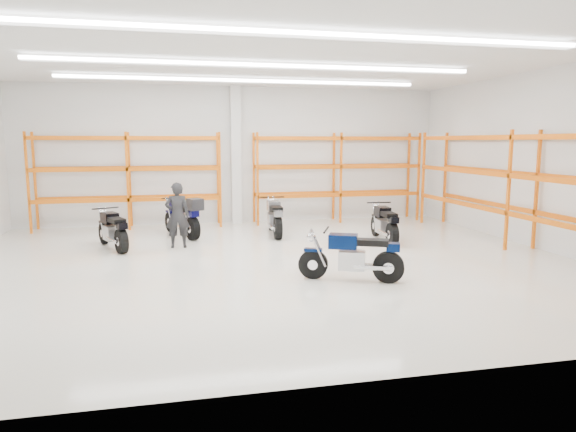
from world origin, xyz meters
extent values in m
plane|color=silver|center=(0.00, 0.00, 0.00)|extent=(14.00, 14.00, 0.00)
cube|color=silver|center=(0.00, 6.00, 2.25)|extent=(14.00, 0.02, 4.50)
cube|color=silver|center=(0.00, -6.00, 2.25)|extent=(14.00, 0.02, 4.50)
cube|color=silver|center=(7.00, 0.00, 2.25)|extent=(0.02, 12.00, 4.50)
cube|color=white|center=(0.00, 0.00, 4.50)|extent=(14.00, 12.00, 0.02)
cube|color=white|center=(0.00, -3.00, 4.40)|extent=(10.00, 0.22, 0.10)
cube|color=white|center=(0.00, 0.50, 4.40)|extent=(10.00, 0.22, 0.10)
cube|color=white|center=(0.00, 3.50, 4.40)|extent=(10.00, 0.22, 0.10)
cylinder|color=black|center=(0.64, -1.60, 0.29)|extent=(0.59, 0.34, 0.59)
cylinder|color=black|center=(1.99, -2.18, 0.30)|extent=(0.63, 0.40, 0.61)
cylinder|color=silver|center=(0.64, -1.60, 0.29)|extent=(0.23, 0.20, 0.20)
cylinder|color=silver|center=(1.99, -2.18, 0.30)|extent=(0.28, 0.27, 0.22)
cube|color=#04123A|center=(0.64, -1.60, 0.59)|extent=(0.38, 0.28, 0.06)
cube|color=#B7B7BC|center=(1.34, -1.90, 0.41)|extent=(0.61, 0.53, 0.37)
cube|color=#A5A5AA|center=(1.68, -2.05, 0.31)|extent=(0.67, 0.38, 0.08)
cube|color=#04123A|center=(1.18, -1.83, 0.78)|extent=(0.64, 0.52, 0.27)
cube|color=black|center=(1.68, -2.05, 0.78)|extent=(0.71, 0.53, 0.12)
cube|color=#04123A|center=(2.06, -2.22, 0.70)|extent=(0.32, 0.30, 0.16)
cylinder|color=black|center=(0.87, -1.70, 1.00)|extent=(0.31, 0.64, 0.04)
sphere|color=silver|center=(0.61, -1.58, 0.84)|extent=(0.19, 0.19, 0.19)
cylinder|color=silver|center=(1.66, -2.21, 0.31)|extent=(0.71, 0.37, 0.09)
cylinder|color=black|center=(-3.88, 2.99, 0.29)|extent=(0.34, 0.58, 0.58)
cylinder|color=black|center=(-3.31, 1.65, 0.30)|extent=(0.40, 0.62, 0.60)
cylinder|color=silver|center=(-3.88, 2.99, 0.29)|extent=(0.20, 0.23, 0.19)
cylinder|color=silver|center=(-3.31, 1.65, 0.30)|extent=(0.26, 0.27, 0.21)
cube|color=black|center=(-3.88, 2.99, 0.58)|extent=(0.27, 0.38, 0.06)
cube|color=#B7B7BC|center=(-3.58, 2.29, 0.41)|extent=(0.52, 0.60, 0.37)
cube|color=#A5A5AA|center=(-3.44, 1.96, 0.31)|extent=(0.38, 0.67, 0.08)
cube|color=black|center=(-3.65, 2.45, 0.77)|extent=(0.52, 0.63, 0.27)
cube|color=black|center=(-3.44, 1.96, 0.77)|extent=(0.52, 0.70, 0.12)
cube|color=black|center=(-3.28, 1.58, 0.70)|extent=(0.30, 0.32, 0.15)
cylinder|color=black|center=(-3.78, 2.76, 0.99)|extent=(0.64, 0.30, 0.03)
sphere|color=silver|center=(-3.90, 3.02, 0.83)|extent=(0.18, 0.18, 0.18)
cylinder|color=silver|center=(-3.56, 1.86, 0.31)|extent=(0.37, 0.70, 0.09)
cylinder|color=black|center=(-2.15, 4.47, 0.31)|extent=(0.35, 0.62, 0.62)
cylinder|color=black|center=(-1.56, 3.03, 0.32)|extent=(0.42, 0.67, 0.64)
cylinder|color=silver|center=(-2.15, 4.47, 0.31)|extent=(0.21, 0.25, 0.21)
cylinder|color=silver|center=(-1.56, 3.03, 0.32)|extent=(0.28, 0.29, 0.23)
cube|color=#070740|center=(-2.15, 4.47, 0.62)|extent=(0.29, 0.41, 0.06)
cube|color=#B7B7BC|center=(-1.84, 3.72, 0.44)|extent=(0.55, 0.64, 0.40)
cube|color=#A5A5AA|center=(-1.69, 3.36, 0.33)|extent=(0.39, 0.72, 0.08)
cube|color=#070740|center=(-1.91, 3.90, 0.83)|extent=(0.55, 0.67, 0.29)
cube|color=black|center=(-1.69, 3.36, 0.83)|extent=(0.55, 0.75, 0.12)
cube|color=#070740|center=(-1.52, 2.96, 0.75)|extent=(0.32, 0.34, 0.17)
cylinder|color=black|center=(-2.05, 4.22, 1.06)|extent=(0.69, 0.31, 0.04)
sphere|color=silver|center=(-2.17, 4.51, 0.89)|extent=(0.20, 0.20, 0.20)
cylinder|color=silver|center=(-1.83, 3.26, 0.33)|extent=(0.39, 0.76, 0.09)
cube|color=black|center=(-1.48, 2.84, 1.02)|extent=(0.48, 0.50, 0.31)
cylinder|color=black|center=(0.87, 4.17, 0.31)|extent=(0.16, 0.62, 0.62)
cylinder|color=black|center=(0.77, 2.63, 0.32)|extent=(0.22, 0.65, 0.64)
cylinder|color=silver|center=(0.87, 4.17, 0.31)|extent=(0.16, 0.21, 0.21)
cylinder|color=silver|center=(0.77, 2.63, 0.32)|extent=(0.22, 0.24, 0.23)
cube|color=gray|center=(0.87, 4.17, 0.62)|extent=(0.18, 0.38, 0.06)
cube|color=#B7B7BC|center=(0.82, 3.37, 0.43)|extent=(0.40, 0.56, 0.39)
cube|color=#A5A5AA|center=(0.79, 2.98, 0.33)|extent=(0.17, 0.73, 0.08)
cube|color=gray|center=(0.83, 3.55, 0.82)|extent=(0.38, 0.60, 0.29)
cube|color=black|center=(0.79, 2.98, 0.82)|extent=(0.35, 0.70, 0.12)
cube|color=gray|center=(0.77, 2.54, 0.74)|extent=(0.24, 0.28, 0.16)
cylinder|color=black|center=(0.85, 3.90, 1.05)|extent=(0.72, 0.08, 0.04)
sphere|color=silver|center=(0.87, 4.21, 0.88)|extent=(0.20, 0.20, 0.20)
cylinder|color=silver|center=(0.63, 2.95, 0.33)|extent=(0.14, 0.78, 0.09)
cylinder|color=black|center=(3.63, 2.52, 0.30)|extent=(0.17, 0.60, 0.59)
cylinder|color=black|center=(3.50, 1.06, 0.30)|extent=(0.23, 0.62, 0.61)
cylinder|color=silver|center=(3.63, 2.52, 0.30)|extent=(0.15, 0.21, 0.20)
cylinder|color=silver|center=(3.50, 1.06, 0.30)|extent=(0.22, 0.23, 0.22)
cube|color=black|center=(3.63, 2.52, 0.59)|extent=(0.18, 0.37, 0.06)
cube|color=#B7B7BC|center=(3.56, 1.76, 0.41)|extent=(0.40, 0.54, 0.37)
cube|color=#A5A5AA|center=(3.53, 1.39, 0.31)|extent=(0.18, 0.70, 0.08)
cube|color=black|center=(3.58, 1.94, 0.79)|extent=(0.38, 0.58, 0.28)
cube|color=black|center=(3.53, 1.39, 0.79)|extent=(0.35, 0.67, 0.12)
cube|color=black|center=(3.49, 0.98, 0.71)|extent=(0.24, 0.27, 0.16)
cylinder|color=black|center=(3.61, 2.27, 1.00)|extent=(0.69, 0.10, 0.04)
sphere|color=silver|center=(3.63, 2.56, 0.85)|extent=(0.19, 0.19, 0.19)
cylinder|color=silver|center=(3.37, 1.36, 0.31)|extent=(0.15, 0.74, 0.09)
imported|color=black|center=(-1.96, 2.09, 0.84)|extent=(0.63, 0.43, 1.68)
cube|color=white|center=(0.00, 5.82, 2.25)|extent=(0.32, 0.32, 4.50)
cube|color=#D64500|center=(-6.20, 5.88, 1.50)|extent=(0.07, 0.07, 3.00)
cube|color=#D64500|center=(-6.20, 5.08, 1.50)|extent=(0.07, 0.07, 3.00)
cube|color=#D64500|center=(-3.40, 5.88, 1.50)|extent=(0.07, 0.07, 3.00)
cube|color=#D64500|center=(-3.40, 5.08, 1.50)|extent=(0.07, 0.07, 3.00)
cube|color=#D64500|center=(-0.60, 5.88, 1.50)|extent=(0.07, 0.07, 3.00)
cube|color=#D64500|center=(-0.60, 5.08, 1.50)|extent=(0.07, 0.07, 3.00)
cube|color=#D64500|center=(-3.40, 5.88, 0.94)|extent=(5.60, 0.07, 0.12)
cube|color=#D64500|center=(-3.40, 5.08, 0.94)|extent=(5.60, 0.07, 0.12)
cube|color=#D64500|center=(-3.40, 5.88, 1.88)|extent=(5.60, 0.07, 0.12)
cube|color=#D64500|center=(-3.40, 5.08, 1.88)|extent=(5.60, 0.07, 0.12)
cube|color=#D64500|center=(-3.40, 5.88, 2.81)|extent=(5.60, 0.07, 0.12)
cube|color=#D64500|center=(-3.40, 5.08, 2.81)|extent=(5.60, 0.07, 0.12)
cube|color=#D64500|center=(0.60, 5.88, 1.50)|extent=(0.07, 0.07, 3.00)
cube|color=#D64500|center=(0.60, 5.08, 1.50)|extent=(0.07, 0.07, 3.00)
cube|color=#D64500|center=(3.40, 5.88, 1.50)|extent=(0.07, 0.07, 3.00)
cube|color=#D64500|center=(3.40, 5.08, 1.50)|extent=(0.07, 0.07, 3.00)
cube|color=#D64500|center=(6.20, 5.88, 1.50)|extent=(0.07, 0.07, 3.00)
cube|color=#D64500|center=(6.20, 5.08, 1.50)|extent=(0.07, 0.07, 3.00)
cube|color=#D64500|center=(3.40, 5.88, 0.94)|extent=(5.60, 0.07, 0.12)
cube|color=#D64500|center=(3.40, 5.08, 0.94)|extent=(5.60, 0.07, 0.12)
cube|color=#D64500|center=(3.40, 5.88, 1.88)|extent=(5.60, 0.07, 0.12)
cube|color=#D64500|center=(3.40, 5.08, 1.88)|extent=(5.60, 0.07, 0.12)
cube|color=#D64500|center=(3.40, 5.88, 2.81)|extent=(5.60, 0.07, 0.12)
cube|color=#D64500|center=(3.40, 5.08, 2.81)|extent=(5.60, 0.07, 0.12)
cube|color=#D64500|center=(6.88, 0.00, 1.50)|extent=(0.07, 0.07, 3.00)
cube|color=#D64500|center=(6.08, 0.00, 1.50)|extent=(0.07, 0.07, 3.00)
cube|color=#D64500|center=(6.88, 4.50, 1.50)|extent=(0.07, 0.07, 3.00)
cube|color=#D64500|center=(6.08, 4.50, 1.50)|extent=(0.07, 0.07, 3.00)
cube|color=#D64500|center=(6.88, 0.00, 0.94)|extent=(0.07, 9.00, 0.12)
cube|color=#D64500|center=(6.08, 0.00, 0.94)|extent=(0.07, 9.00, 0.12)
cube|color=#D64500|center=(6.88, 0.00, 1.88)|extent=(0.07, 9.00, 0.12)
cube|color=#D64500|center=(6.08, 0.00, 1.88)|extent=(0.07, 9.00, 0.12)
cube|color=#D64500|center=(6.88, 0.00, 2.81)|extent=(0.07, 9.00, 0.12)
cube|color=#D64500|center=(6.08, 0.00, 2.81)|extent=(0.07, 9.00, 0.12)
camera|label=1|loc=(-1.98, -11.18, 2.71)|focal=32.00mm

